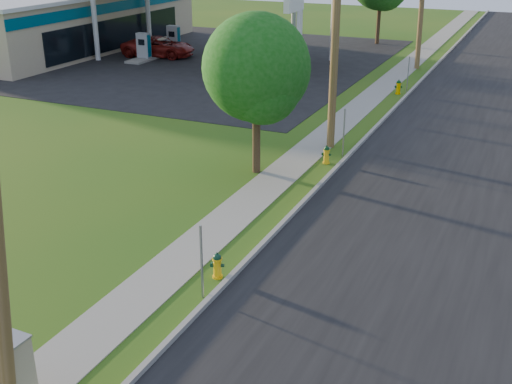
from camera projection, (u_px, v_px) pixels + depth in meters
road at (419, 235)px, 19.36m from camera, size 8.00×120.00×0.02m
curb at (295, 211)px, 20.86m from camera, size 0.15×120.00×0.15m
sidewalk at (247, 204)px, 21.54m from camera, size 1.50×120.00×0.03m
forecourt at (190, 58)px, 45.69m from camera, size 26.00×28.00×0.02m
utility_pole_mid at (336, 28)px, 25.31m from camera, size 1.40×0.32×9.80m
sign_post_near at (202, 262)px, 15.71m from camera, size 0.05×0.04×2.00m
sign_post_mid at (344, 133)px, 25.65m from camera, size 0.05×0.04×2.00m
sign_post_far at (408, 74)px, 35.94m from camera, size 0.05×0.04×2.00m
fuel_pump_nw at (144, 50)px, 44.69m from camera, size 1.20×3.20×1.90m
fuel_pump_ne at (262, 60)px, 41.27m from camera, size 1.20×3.20×1.90m
fuel_pump_sw at (174, 42)px, 48.06m from camera, size 1.20×3.20×1.90m
fuel_pump_se at (285, 50)px, 44.64m from camera, size 1.20×3.20×1.90m
convenience_store at (64, 19)px, 49.06m from camera, size 10.40×22.40×4.25m
tree_verge at (258, 72)px, 22.86m from camera, size 3.92×3.92×5.95m
hydrant_near at (217, 265)px, 16.88m from camera, size 0.38×0.34×0.74m
hydrant_mid at (326, 155)px, 25.14m from camera, size 0.38×0.34×0.74m
hydrant_far at (398, 87)px, 35.70m from camera, size 0.42×0.38×0.81m
utility_cabinet at (9, 373)px, 12.25m from camera, size 0.66×0.85×1.42m
car_red at (158, 47)px, 45.98m from camera, size 5.50×3.14×1.45m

